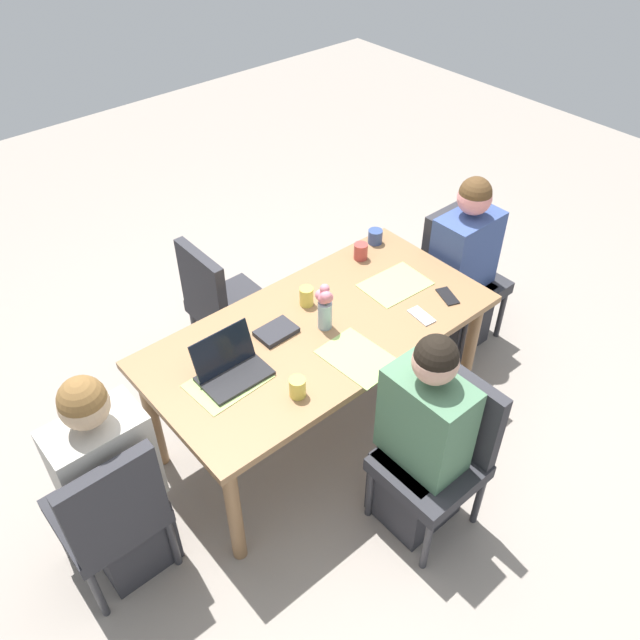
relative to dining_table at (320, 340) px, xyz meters
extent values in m
plane|color=gray|center=(0.00, 0.00, -0.67)|extent=(10.00, 10.00, 0.00)
cube|color=olive|center=(0.00, 0.00, 0.07)|extent=(1.83, 0.90, 0.04)
cylinder|color=olive|center=(-0.83, -0.37, -0.31)|extent=(0.07, 0.07, 0.71)
cylinder|color=olive|center=(0.83, -0.37, -0.31)|extent=(0.07, 0.07, 0.71)
cylinder|color=olive|center=(-0.83, 0.37, -0.31)|extent=(0.07, 0.07, 0.71)
cylinder|color=olive|center=(0.83, 0.37, -0.31)|extent=(0.07, 0.07, 0.71)
cube|color=#2D2D33|center=(0.01, 0.81, -0.26)|extent=(0.44, 0.44, 0.08)
cube|color=#2D2D33|center=(-0.18, 0.81, 0.01)|extent=(0.06, 0.42, 0.45)
cylinder|color=#333338|center=(0.20, 1.00, -0.48)|extent=(0.04, 0.04, 0.37)
cylinder|color=#333338|center=(0.20, 0.62, -0.48)|extent=(0.04, 0.04, 0.37)
cylinder|color=#333338|center=(-0.18, 1.00, -0.48)|extent=(0.04, 0.04, 0.37)
cylinder|color=#333338|center=(-0.18, 0.62, -0.48)|extent=(0.04, 0.04, 0.37)
cube|color=#2D2D33|center=(0.01, 0.75, -0.44)|extent=(0.36, 0.34, 0.45)
cube|color=#4C7556|center=(0.01, 0.75, 0.03)|extent=(0.24, 0.40, 0.50)
sphere|color=tan|center=(0.01, 0.75, 0.40)|extent=(0.20, 0.20, 0.20)
sphere|color=black|center=(0.01, 0.75, 0.43)|extent=(0.19, 0.19, 0.19)
cube|color=#2D2D33|center=(1.28, 0.02, -0.26)|extent=(0.44, 0.44, 0.08)
cube|color=#2D2D33|center=(1.28, 0.21, 0.01)|extent=(0.42, 0.06, 0.45)
cylinder|color=#333338|center=(1.47, -0.17, -0.48)|extent=(0.04, 0.04, 0.37)
cylinder|color=#333338|center=(1.09, -0.17, -0.48)|extent=(0.04, 0.04, 0.37)
cylinder|color=#333338|center=(1.47, 0.21, -0.48)|extent=(0.04, 0.04, 0.37)
cylinder|color=#333338|center=(1.09, 0.21, -0.48)|extent=(0.04, 0.04, 0.37)
cube|color=#2D2D33|center=(1.22, 0.02, -0.44)|extent=(0.34, 0.36, 0.45)
cube|color=#B7B2A8|center=(1.22, 0.02, 0.03)|extent=(0.40, 0.24, 0.50)
sphere|color=tan|center=(1.22, 0.02, 0.40)|extent=(0.20, 0.20, 0.20)
sphere|color=brown|center=(1.22, 0.02, 0.43)|extent=(0.19, 0.19, 0.19)
cube|color=#2D2D33|center=(-1.22, 0.00, -0.26)|extent=(0.44, 0.44, 0.08)
cube|color=#2D2D33|center=(-1.22, -0.19, 0.01)|extent=(0.42, 0.06, 0.45)
cylinder|color=#333338|center=(-1.41, 0.19, -0.48)|extent=(0.04, 0.04, 0.37)
cylinder|color=#333338|center=(-1.03, 0.19, -0.48)|extent=(0.04, 0.04, 0.37)
cylinder|color=#333338|center=(-1.41, -0.19, -0.48)|extent=(0.04, 0.04, 0.37)
cylinder|color=#333338|center=(-1.03, -0.19, -0.48)|extent=(0.04, 0.04, 0.37)
cube|color=#2D2D33|center=(-1.16, 0.00, -0.44)|extent=(0.34, 0.36, 0.45)
cube|color=#384C84|center=(-1.16, 0.00, 0.03)|extent=(0.40, 0.24, 0.50)
sphere|color=#E38785|center=(-1.16, 0.00, 0.40)|extent=(0.20, 0.20, 0.20)
sphere|color=#51381E|center=(-1.16, 0.00, 0.43)|extent=(0.19, 0.19, 0.19)
cube|color=#2D2D33|center=(0.03, -0.78, -0.26)|extent=(0.44, 0.44, 0.08)
cube|color=#2D2D33|center=(0.22, -0.78, 0.01)|extent=(0.06, 0.42, 0.45)
cylinder|color=#333338|center=(-0.16, -0.97, -0.48)|extent=(0.04, 0.04, 0.37)
cylinder|color=#333338|center=(-0.16, -0.59, -0.48)|extent=(0.04, 0.04, 0.37)
cylinder|color=#333338|center=(0.22, -0.97, -0.48)|extent=(0.04, 0.04, 0.37)
cylinder|color=#333338|center=(0.22, -0.59, -0.48)|extent=(0.04, 0.04, 0.37)
cylinder|color=#8EA8B7|center=(-0.02, 0.01, 0.16)|extent=(0.07, 0.07, 0.15)
sphere|color=#DB7584|center=(-0.02, 0.01, 0.28)|extent=(0.06, 0.06, 0.06)
cylinder|color=#477A3D|center=(-0.02, 0.01, 0.26)|extent=(0.01, 0.01, 0.04)
sphere|color=#DB7584|center=(-0.02, 0.03, 0.30)|extent=(0.06, 0.06, 0.06)
cylinder|color=#477A3D|center=(-0.02, 0.03, 0.27)|extent=(0.01, 0.01, 0.06)
sphere|color=#DB7584|center=(-0.03, 0.02, 0.28)|extent=(0.06, 0.06, 0.06)
cylinder|color=#477A3D|center=(-0.03, 0.02, 0.26)|extent=(0.01, 0.01, 0.04)
sphere|color=#DB7584|center=(-0.03, 0.00, 0.32)|extent=(0.05, 0.05, 0.05)
cylinder|color=#477A3D|center=(-0.03, 0.00, 0.28)|extent=(0.01, 0.01, 0.08)
sphere|color=#DB7584|center=(-0.02, -0.01, 0.28)|extent=(0.06, 0.06, 0.06)
cylinder|color=#477A3D|center=(-0.02, -0.01, 0.26)|extent=(0.01, 0.01, 0.04)
cube|color=#9EBC66|center=(0.01, 0.29, 0.09)|extent=(0.28, 0.37, 0.00)
cube|color=#9EBC66|center=(0.58, 0.01, 0.09)|extent=(0.37, 0.28, 0.00)
cube|color=#9EBC66|center=(-0.55, 0.00, 0.09)|extent=(0.37, 0.28, 0.00)
cube|color=black|center=(0.54, 0.01, 0.10)|extent=(0.32, 0.22, 0.02)
cube|color=black|center=(0.54, -0.07, 0.20)|extent=(0.31, 0.07, 0.19)
cylinder|color=#DBC64C|center=(-0.07, -0.19, 0.14)|extent=(0.07, 0.07, 0.10)
cylinder|color=#DBC64C|center=(0.38, 0.29, 0.14)|extent=(0.08, 0.08, 0.10)
cylinder|color=#AD3D38|center=(-0.58, -0.31, 0.13)|extent=(0.08, 0.08, 0.10)
cylinder|color=#33477A|center=(-0.76, -0.37, 0.13)|extent=(0.09, 0.09, 0.08)
cube|color=#28282D|center=(0.20, -0.11, 0.10)|extent=(0.20, 0.14, 0.03)
cube|color=black|center=(-0.69, 0.26, 0.09)|extent=(0.12, 0.17, 0.01)
cube|color=silver|center=(-0.46, 0.28, 0.09)|extent=(0.09, 0.16, 0.01)
camera|label=1|loc=(1.62, 1.89, 2.28)|focal=36.36mm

